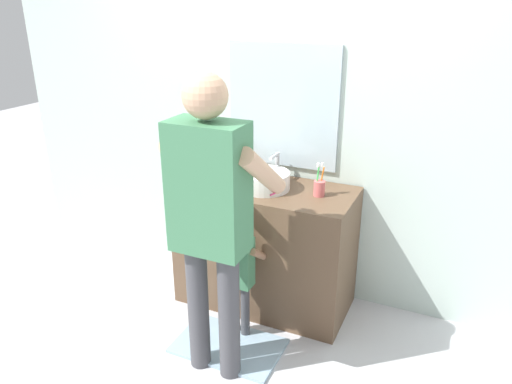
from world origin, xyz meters
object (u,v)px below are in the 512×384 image
soap_bottle (228,169)px  child_toddler (238,268)px  toothbrush_cup (319,187)px  adult_parent (211,207)px

soap_bottle → child_toddler: bearing=-57.0°
toothbrush_cup → adult_parent: size_ratio=0.12×
soap_bottle → adult_parent: 0.84m
child_toddler → adult_parent: 0.61m
child_toddler → adult_parent: size_ratio=0.48×
toothbrush_cup → adult_parent: (-0.34, -0.73, 0.10)m
toothbrush_cup → soap_bottle: (-0.65, 0.05, 0.01)m
adult_parent → soap_bottle: bearing=111.8°
toothbrush_cup → soap_bottle: 0.65m
child_toddler → toothbrush_cup: bearing=49.7°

